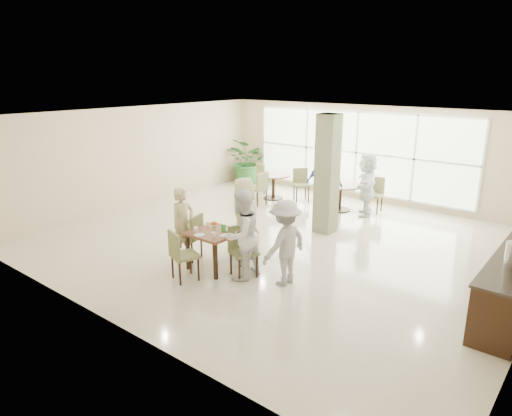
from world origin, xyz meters
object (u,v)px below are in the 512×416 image
Objects in this scene: teen_left at (183,224)px; teen_far at (244,217)px; round_table_left at (273,181)px; round_table_right at (340,190)px; adult_b at (367,184)px; teen_standing at (285,243)px; adult_a at (324,185)px; main_table at (214,237)px; potted_plant at (249,161)px; adult_standing at (324,169)px; teen_right at (241,235)px.

teen_far is at bearing -38.39° from teen_left.
round_table_left is at bearing 15.74° from teen_left.
adult_b is at bearing 3.20° from round_table_right.
teen_standing is at bearing -72.69° from round_table_right.
teen_standing is at bearing -75.12° from adult_a.
teen_far is (0.77, 0.99, 0.07)m from teen_left.
main_table is 0.53× the size of teen_far.
teen_left is (-0.75, -5.13, 0.16)m from round_table_right.
potted_plant is 1.05× the size of teen_left.
teen_far is 0.98× the size of adult_b.
round_table_right is at bearing 135.93° from adult_standing.
teen_standing is (0.75, 0.30, -0.06)m from teen_right.
teen_right reaches higher than round_table_left.
teen_standing reaches higher than main_table.
teen_standing is (3.67, -4.61, 0.22)m from round_table_left.
teen_right reaches higher than teen_standing.
teen_left is at bearing -98.31° from round_table_right.
teen_right is 1.08× the size of teen_standing.
round_table_right is 0.83m from adult_a.
teen_left is at bearing -40.34° from adult_b.
teen_far is 1.58m from teen_standing.
teen_far is at bearing -94.91° from adult_a.
teen_far reaches higher than round_table_right.
adult_b is (4.76, -0.84, 0.05)m from potted_plant.
adult_a is (-0.80, 4.28, 0.03)m from teen_right.
adult_standing is at bearing 33.28° from round_table_left.
adult_b is (0.72, 5.08, 0.19)m from main_table.
adult_a is at bearing 91.37° from main_table.
adult_a is (-0.10, 4.26, 0.22)m from main_table.
teen_far is at bearing 93.67° from adult_standing.
teen_far is (0.02, -4.14, 0.23)m from round_table_right.
adult_b is at bearing 151.51° from adult_standing.
teen_right is at bearing -51.43° from potted_plant.
main_table is 0.50× the size of adult_a.
adult_standing is (-0.93, 0.69, 0.34)m from round_table_right.
adult_standing is at bearing -163.67° from teen_right.
adult_b is at bearing -80.27° from teen_far.
teen_standing is at bearing 11.30° from main_table.
adult_standing reaches higher than teen_far.
teen_standing is at bearing -51.45° from round_table_left.
round_table_left is (-2.23, 4.90, -0.09)m from main_table.
round_table_left is 5.19m from teen_left.
teen_far reaches higher than teen_standing.
adult_b is at bearing 179.94° from teen_right.
teen_right is 0.97× the size of adult_a.
round_table_right is at bearing 78.58° from adult_a.
adult_b is at bearing 3.54° from round_table_left.
adult_b is at bearing -16.64° from teen_left.
adult_standing is (-1.66, 5.74, 0.10)m from teen_right.
main_table is 0.55× the size of potted_plant.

